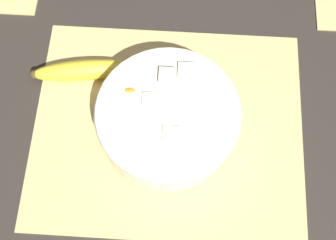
% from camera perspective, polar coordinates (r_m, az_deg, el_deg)
% --- Properties ---
extents(ground_plane, '(6.00, 6.00, 0.00)m').
position_cam_1_polar(ground_plane, '(0.83, 0.00, -0.91)').
color(ground_plane, '#2D2823').
extents(bamboo_mat_center, '(0.48, 0.40, 0.01)m').
position_cam_1_polar(bamboo_mat_center, '(0.83, 0.00, -0.83)').
color(bamboo_mat_center, '#D6B775').
rests_on(bamboo_mat_center, ground_plane).
extents(fruit_salad_bowl, '(0.25, 0.25, 0.08)m').
position_cam_1_polar(fruit_salad_bowl, '(0.79, 0.03, 0.32)').
color(fruit_salad_bowl, silver).
rests_on(fruit_salad_bowl, bamboo_mat_center).
extents(whole_banana, '(0.18, 0.07, 0.04)m').
position_cam_1_polar(whole_banana, '(0.87, -10.59, 5.96)').
color(whole_banana, yellow).
rests_on(whole_banana, bamboo_mat_center).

